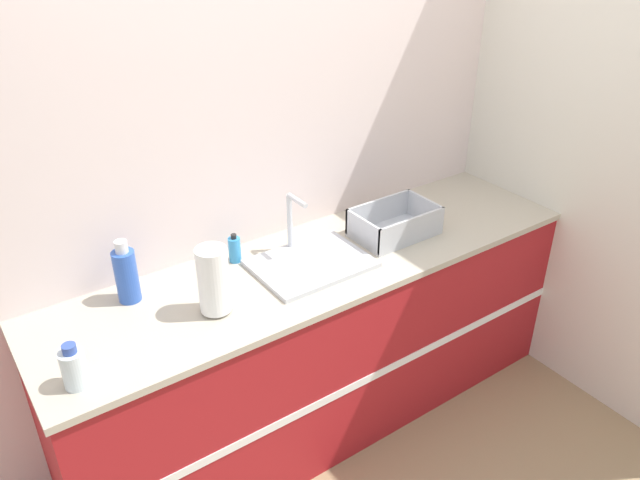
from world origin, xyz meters
TOP-DOWN VIEW (x-y plane):
  - ground_plane at (0.00, 0.00)m, footprint 12.00×12.00m
  - wall_back at (0.00, 0.66)m, footprint 4.84×0.06m
  - wall_right at (1.25, 0.31)m, footprint 0.06×2.63m
  - counter_cabinet at (0.00, 0.31)m, footprint 2.46×0.65m
  - sink at (-0.06, 0.31)m, footprint 0.48×0.36m
  - paper_towel_roll at (-0.54, 0.23)m, footprint 0.12×0.12m
  - dish_rack at (0.41, 0.30)m, footprint 0.38×0.24m
  - bottle_clear at (-1.09, 0.13)m, footprint 0.08×0.08m
  - bottle_blue at (-0.78, 0.50)m, footprint 0.09×0.09m
  - soap_dispenser at (-0.31, 0.52)m, footprint 0.05×0.05m

SIDE VIEW (x-z plane):
  - ground_plane at x=0.00m, z-range 0.00..0.00m
  - counter_cabinet at x=0.00m, z-range 0.00..0.90m
  - sink at x=-0.06m, z-range 0.78..1.06m
  - dish_rack at x=0.41m, z-range 0.88..1.01m
  - soap_dispenser at x=-0.31m, z-range 0.89..1.02m
  - bottle_clear at x=-1.09m, z-range 0.89..1.05m
  - bottle_blue at x=-0.78m, z-range 0.88..1.14m
  - paper_towel_roll at x=-0.54m, z-range 0.90..1.17m
  - wall_back at x=0.00m, z-range 0.00..2.60m
  - wall_right at x=1.25m, z-range 0.00..2.60m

